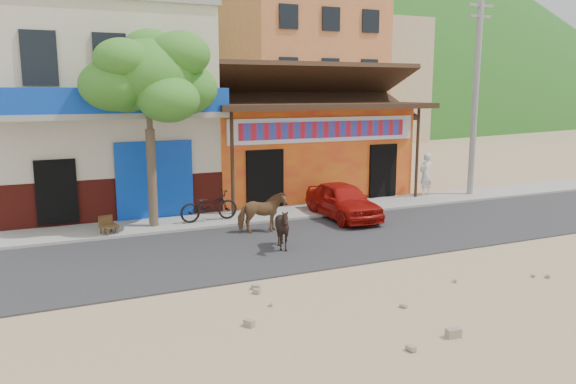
# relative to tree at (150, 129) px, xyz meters

# --- Properties ---
(ground) EXTENTS (120.00, 120.00, 0.00)m
(ground) POSITION_rel_tree_xyz_m (4.60, -5.80, -3.12)
(ground) COLOR #9E825B
(ground) RESTS_ON ground
(road) EXTENTS (60.00, 5.00, 0.04)m
(road) POSITION_rel_tree_xyz_m (4.60, -3.30, -3.10)
(road) COLOR #28282B
(road) RESTS_ON ground
(sidewalk) EXTENTS (60.00, 2.00, 0.12)m
(sidewalk) POSITION_rel_tree_xyz_m (4.60, 0.20, -3.06)
(sidewalk) COLOR gray
(sidewalk) RESTS_ON ground
(dance_club) EXTENTS (8.00, 6.00, 3.60)m
(dance_club) POSITION_rel_tree_xyz_m (6.60, 4.20, -1.32)
(dance_club) COLOR orange
(dance_club) RESTS_ON ground
(cafe_building) EXTENTS (7.00, 6.00, 7.00)m
(cafe_building) POSITION_rel_tree_xyz_m (-0.90, 4.20, 0.38)
(cafe_building) COLOR beige
(cafe_building) RESTS_ON ground
(apartment_front) EXTENTS (9.00, 9.00, 12.00)m
(apartment_front) POSITION_rel_tree_xyz_m (13.60, 18.20, 2.88)
(apartment_front) COLOR #CC723F
(apartment_front) RESTS_ON ground
(apartment_rear) EXTENTS (8.00, 8.00, 10.00)m
(apartment_rear) POSITION_rel_tree_xyz_m (22.60, 24.20, 1.88)
(apartment_rear) COLOR tan
(apartment_rear) RESTS_ON ground
(hillside) EXTENTS (100.00, 40.00, 24.00)m
(hillside) POSITION_rel_tree_xyz_m (4.60, 64.20, 8.88)
(hillside) COLOR #194C14
(hillside) RESTS_ON ground
(tree) EXTENTS (3.00, 3.00, 6.00)m
(tree) POSITION_rel_tree_xyz_m (0.00, 0.00, 0.00)
(tree) COLOR #2D721E
(tree) RESTS_ON sidewalk
(utility_pole) EXTENTS (0.24, 0.24, 8.00)m
(utility_pole) POSITION_rel_tree_xyz_m (12.80, 0.20, 1.00)
(utility_pole) COLOR gray
(utility_pole) RESTS_ON sidewalk
(cow_tan) EXTENTS (1.50, 0.78, 1.22)m
(cow_tan) POSITION_rel_tree_xyz_m (2.88, -1.88, -2.47)
(cow_tan) COLOR brown
(cow_tan) RESTS_ON road
(cow_dark) EXTENTS (1.40, 1.36, 1.17)m
(cow_dark) POSITION_rel_tree_xyz_m (2.70, -3.83, -2.50)
(cow_dark) COLOR black
(cow_dark) RESTS_ON road
(red_car) EXTENTS (1.54, 3.59, 1.21)m
(red_car) POSITION_rel_tree_xyz_m (6.05, -1.21, -2.48)
(red_car) COLOR #A6110B
(red_car) RESTS_ON road
(scooter) EXTENTS (1.94, 0.76, 1.00)m
(scooter) POSITION_rel_tree_xyz_m (1.75, -0.07, -2.50)
(scooter) COLOR black
(scooter) RESTS_ON sidewalk
(pedestrian) EXTENTS (0.69, 0.53, 1.70)m
(pedestrian) POSITION_rel_tree_xyz_m (10.96, 0.73, -2.15)
(pedestrian) COLOR silver
(pedestrian) RESTS_ON sidewalk
(cafe_chair_left) EXTENTS (0.50, 0.50, 0.90)m
(cafe_chair_left) POSITION_rel_tree_xyz_m (-1.40, -0.25, -2.55)
(cafe_chair_left) COLOR #4B2F19
(cafe_chair_left) RESTS_ON sidewalk
(cafe_chair_right) EXTENTS (0.58, 0.58, 0.91)m
(cafe_chair_right) POSITION_rel_tree_xyz_m (-1.40, -0.50, -2.54)
(cafe_chair_right) COLOR #4A2F18
(cafe_chair_right) RESTS_ON sidewalk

